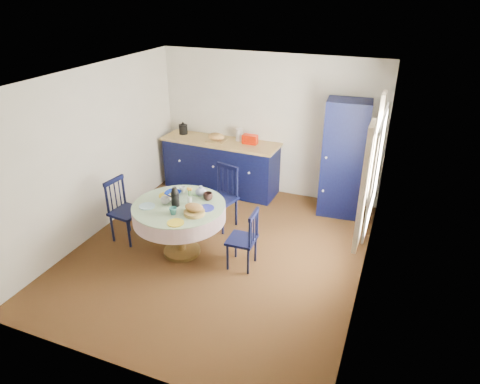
% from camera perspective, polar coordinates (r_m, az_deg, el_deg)
% --- Properties ---
extents(floor, '(4.50, 4.50, 0.00)m').
position_cam_1_polar(floor, '(6.29, -2.90, -7.99)').
color(floor, black).
rests_on(floor, ground).
extents(ceiling, '(4.50, 4.50, 0.00)m').
position_cam_1_polar(ceiling, '(5.30, -3.53, 14.92)').
color(ceiling, white).
rests_on(ceiling, wall_back).
extents(wall_back, '(4.00, 0.02, 2.50)m').
position_cam_1_polar(wall_back, '(7.65, 3.89, 8.81)').
color(wall_back, silver).
rests_on(wall_back, floor).
extents(wall_left, '(0.02, 4.50, 2.50)m').
position_cam_1_polar(wall_left, '(6.72, -18.96, 4.89)').
color(wall_left, silver).
rests_on(wall_left, floor).
extents(wall_right, '(0.02, 4.50, 2.50)m').
position_cam_1_polar(wall_right, '(5.24, 17.13, -0.88)').
color(wall_right, silver).
rests_on(wall_right, floor).
extents(window, '(0.10, 1.74, 1.45)m').
position_cam_1_polar(window, '(5.41, 17.36, 3.14)').
color(window, white).
rests_on(window, wall_right).
extents(kitchen_counter, '(2.18, 0.74, 1.20)m').
position_cam_1_polar(kitchen_counter, '(7.93, -2.56, 3.68)').
color(kitchen_counter, black).
rests_on(kitchen_counter, floor).
extents(pantry_cabinet, '(0.72, 0.54, 1.93)m').
position_cam_1_polar(pantry_cabinet, '(7.09, 13.64, 4.24)').
color(pantry_cabinet, black).
rests_on(pantry_cabinet, floor).
extents(dining_table, '(1.29, 1.29, 1.06)m').
position_cam_1_polar(dining_table, '(6.00, -8.01, -2.75)').
color(dining_table, '#553B18').
rests_on(dining_table, floor).
extents(chair_left, '(0.46, 0.48, 0.96)m').
position_cam_1_polar(chair_left, '(6.59, -15.15, -2.30)').
color(chair_left, black).
rests_on(chair_left, floor).
extents(chair_far, '(0.54, 0.53, 1.00)m').
position_cam_1_polar(chair_far, '(6.71, -2.42, -0.62)').
color(chair_far, black).
rests_on(chair_far, floor).
extents(chair_right, '(0.38, 0.40, 0.86)m').
position_cam_1_polar(chair_right, '(5.77, 0.58, -6.25)').
color(chair_right, black).
rests_on(chair_right, floor).
extents(mug_a, '(0.12, 0.12, 0.10)m').
position_cam_1_polar(mug_a, '(5.98, -9.92, -1.11)').
color(mug_a, silver).
rests_on(mug_a, dining_table).
extents(mug_b, '(0.11, 0.11, 0.10)m').
position_cam_1_polar(mug_b, '(5.69, -8.90, -2.52)').
color(mug_b, teal).
rests_on(mug_b, dining_table).
extents(mug_c, '(0.14, 0.14, 0.11)m').
position_cam_1_polar(mug_c, '(6.00, -4.29, -0.59)').
color(mug_c, black).
rests_on(mug_c, dining_table).
extents(mug_d, '(0.09, 0.09, 0.09)m').
position_cam_1_polar(mug_d, '(6.27, -7.67, 0.35)').
color(mug_d, silver).
rests_on(mug_d, dining_table).
extents(cobalt_bowl, '(0.23, 0.23, 0.06)m').
position_cam_1_polar(cobalt_bowl, '(6.20, -8.93, -0.22)').
color(cobalt_bowl, navy).
rests_on(cobalt_bowl, dining_table).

